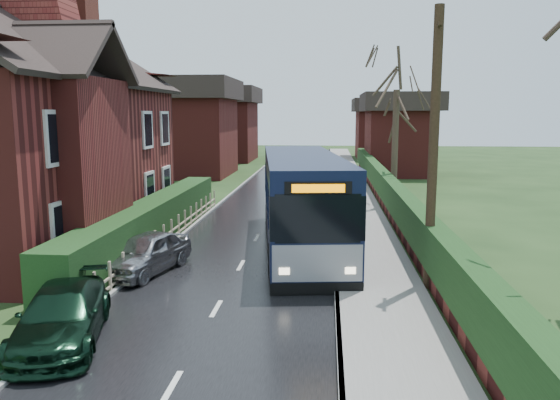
# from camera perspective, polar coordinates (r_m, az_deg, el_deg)

# --- Properties ---
(ground) EXTENTS (140.00, 140.00, 0.00)m
(ground) POSITION_cam_1_polar(r_m,az_deg,el_deg) (15.99, -5.23, -8.83)
(ground) COLOR #314D21
(ground) RESTS_ON ground
(road) EXTENTS (6.00, 100.00, 0.02)m
(road) POSITION_cam_1_polar(r_m,az_deg,el_deg) (25.60, -1.30, -1.98)
(road) COLOR black
(road) RESTS_ON ground
(pavement) EXTENTS (2.50, 100.00, 0.14)m
(pavement) POSITION_cam_1_polar(r_m,az_deg,el_deg) (25.48, 8.25, -1.98)
(pavement) COLOR slate
(pavement) RESTS_ON ground
(kerb_right) EXTENTS (0.12, 100.00, 0.14)m
(kerb_right) POSITION_cam_1_polar(r_m,az_deg,el_deg) (25.44, 5.54, -1.95)
(kerb_right) COLOR gray
(kerb_right) RESTS_ON ground
(kerb_left) EXTENTS (0.12, 100.00, 0.10)m
(kerb_left) POSITION_cam_1_polar(r_m,az_deg,el_deg) (26.09, -7.98, -1.76)
(kerb_left) COLOR gray
(kerb_left) RESTS_ON ground
(front_hedge) EXTENTS (1.20, 16.00, 1.60)m
(front_hedge) POSITION_cam_1_polar(r_m,az_deg,el_deg) (21.44, -13.21, -2.22)
(front_hedge) COLOR #173313
(front_hedge) RESTS_ON ground
(picket_fence) EXTENTS (0.10, 16.00, 0.90)m
(picket_fence) POSITION_cam_1_polar(r_m,az_deg,el_deg) (21.29, -11.26, -3.19)
(picket_fence) COLOR tan
(picket_fence) RESTS_ON ground
(right_wall_hedge) EXTENTS (0.60, 50.00, 1.80)m
(right_wall_hedge) POSITION_cam_1_polar(r_m,az_deg,el_deg) (25.46, 11.78, 0.08)
(right_wall_hedge) COLOR maroon
(right_wall_hedge) RESTS_ON ground
(brick_house) EXTENTS (9.30, 14.60, 10.30)m
(brick_house) POSITION_cam_1_polar(r_m,az_deg,el_deg) (22.85, -25.41, 6.86)
(brick_house) COLOR maroon
(brick_house) RESTS_ON ground
(bus) EXTENTS (3.92, 11.46, 3.41)m
(bus) POSITION_cam_1_polar(r_m,az_deg,el_deg) (20.01, 2.29, -0.19)
(bus) COLOR black
(bus) RESTS_ON ground
(car_silver) EXTENTS (2.35, 3.94, 1.26)m
(car_silver) POSITION_cam_1_polar(r_m,az_deg,el_deg) (17.44, -13.81, -5.40)
(car_silver) COLOR #9E9EA2
(car_silver) RESTS_ON ground
(car_green) EXTENTS (2.65, 4.37, 1.18)m
(car_green) POSITION_cam_1_polar(r_m,az_deg,el_deg) (12.88, -21.80, -11.15)
(car_green) COLOR black
(car_green) RESTS_ON ground
(car_distant) EXTENTS (1.87, 4.52, 1.46)m
(car_distant) POSITION_cam_1_polar(r_m,az_deg,el_deg) (59.52, 1.57, 5.01)
(car_distant) COLOR black
(car_distant) RESTS_ON ground
(bus_stop_sign) EXTENTS (0.17, 0.40, 2.66)m
(bus_stop_sign) POSITION_cam_1_polar(r_m,az_deg,el_deg) (21.21, 6.12, 0.45)
(bus_stop_sign) COLOR slate
(bus_stop_sign) RESTS_ON ground
(telegraph_pole) EXTENTS (0.26, 1.00, 7.73)m
(telegraph_pole) POSITION_cam_1_polar(r_m,az_deg,el_deg) (15.52, 15.73, 5.06)
(telegraph_pole) COLOR black
(telegraph_pole) RESTS_ON ground
(tree_right_far) EXTENTS (4.51, 4.51, 8.71)m
(tree_right_far) POSITION_cam_1_polar(r_m,az_deg,el_deg) (29.02, 12.13, 12.02)
(tree_right_far) COLOR #382C21
(tree_right_far) RESTS_ON ground
(tree_house_side) EXTENTS (4.92, 4.92, 11.17)m
(tree_house_side) POSITION_cam_1_polar(r_m,az_deg,el_deg) (28.46, -23.62, 15.27)
(tree_house_side) COLOR #34281F
(tree_house_side) RESTS_ON ground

